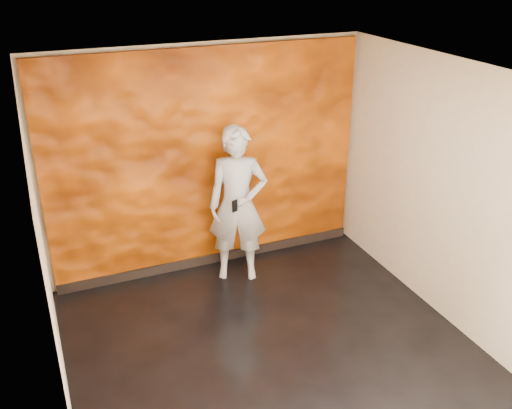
# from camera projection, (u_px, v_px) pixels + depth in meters

# --- Properties ---
(room) EXTENTS (4.02, 4.02, 2.81)m
(room) POSITION_uv_depth(u_px,v_px,m) (275.00, 229.00, 5.25)
(room) COLOR black
(room) RESTS_ON ground
(feature_wall) EXTENTS (3.90, 0.06, 2.75)m
(feature_wall) POSITION_uv_depth(u_px,v_px,m) (208.00, 162.00, 6.90)
(feature_wall) COLOR orange
(feature_wall) RESTS_ON ground
(baseboard) EXTENTS (3.90, 0.04, 0.12)m
(baseboard) POSITION_uv_depth(u_px,v_px,m) (213.00, 258.00, 7.42)
(baseboard) COLOR black
(baseboard) RESTS_ON ground
(man) EXTENTS (0.82, 0.68, 1.93)m
(man) POSITION_uv_depth(u_px,v_px,m) (238.00, 205.00, 6.78)
(man) COLOR #969CA5
(man) RESTS_ON ground
(phone) EXTENTS (0.08, 0.04, 0.14)m
(phone) POSITION_uv_depth(u_px,v_px,m) (235.00, 206.00, 6.48)
(phone) COLOR black
(phone) RESTS_ON man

